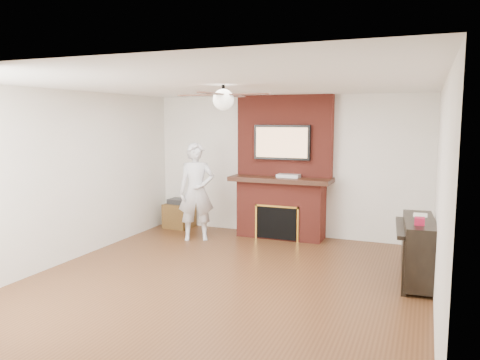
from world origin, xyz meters
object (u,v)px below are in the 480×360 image
at_px(person, 196,192).
at_px(side_table, 179,214).
at_px(piano, 418,249).
at_px(fireplace, 282,181).

height_order(person, side_table, person).
xyz_separation_m(person, piano, (3.61, -0.85, -0.40)).
height_order(side_table, piano, piano).
bearing_deg(piano, fireplace, 140.54).
bearing_deg(person, side_table, 109.96).
relative_size(fireplace, piano, 1.95).
height_order(fireplace, piano, fireplace).
bearing_deg(fireplace, side_table, -178.12).
height_order(fireplace, person, fireplace).
xyz_separation_m(fireplace, person, (-1.31, -0.76, -0.15)).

